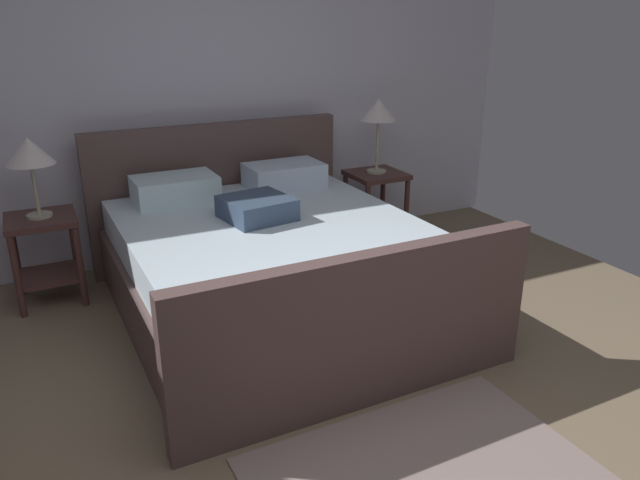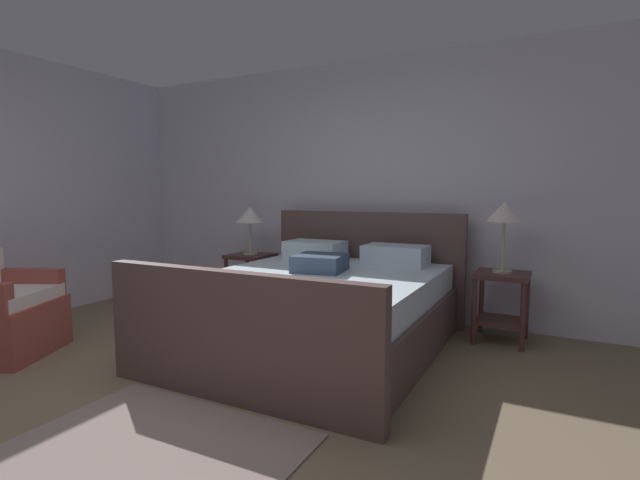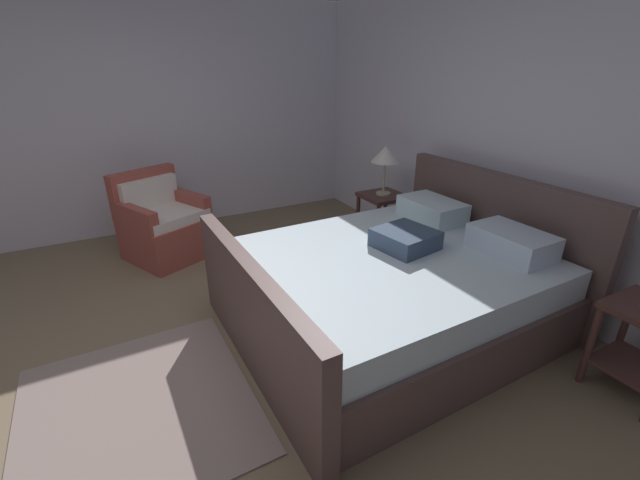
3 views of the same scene
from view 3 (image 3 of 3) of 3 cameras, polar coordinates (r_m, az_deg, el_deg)
The scene contains 8 objects.
ground_plane at distance 3.05m, azimuth -21.28°, elevation -17.75°, with size 5.73×5.98×0.02m, color #7A674F.
wall_back at distance 3.96m, azimuth 24.99°, elevation 12.65°, with size 5.85×0.12×2.64m, color silver.
wall_side_left at distance 5.32m, azimuth -28.25°, elevation 14.33°, with size 0.12×6.10×2.64m, color silver.
bed at distance 3.23m, azimuth 10.20°, elevation -6.22°, with size 2.00×2.33×1.08m.
nightstand_left at distance 4.61m, azimuth 8.60°, elevation 3.95°, with size 0.44×0.44×0.60m.
table_lamp_left at distance 4.44m, azimuth 9.08°, elevation 11.50°, with size 0.31×0.31×0.52m.
armchair at distance 4.62m, azimuth -20.91°, elevation 1.97°, with size 0.96×0.96×0.90m.
area_rug at distance 2.88m, azimuth -23.93°, elevation -20.59°, with size 1.44×1.30×0.01m, color gray.
Camera 3 is at (2.36, -0.07, 1.92)m, focal length 23.07 mm.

